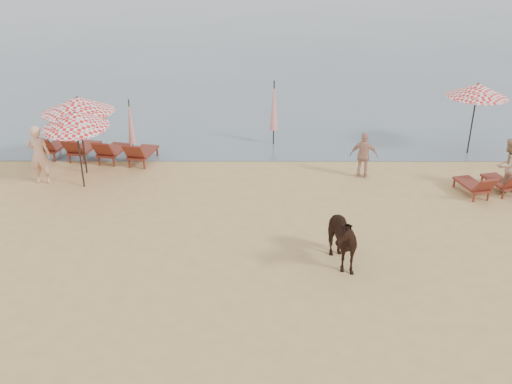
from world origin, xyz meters
TOP-DOWN VIEW (x-y plane):
  - ground at (0.00, 0.00)m, footprint 120.00×120.00m
  - lounger_cluster_left at (-5.75, 10.08)m, footprint 4.34×2.51m
  - lounger_cluster_right at (7.78, 7.31)m, footprint 2.88×2.09m
  - umbrella_open_left_a at (-5.82, 8.95)m, footprint 2.36×2.36m
  - umbrella_open_left_b at (-5.59, 7.81)m, footprint 2.04×2.08m
  - umbrella_open_right at (7.86, 10.86)m, footprint 2.18×2.18m
  - umbrella_closed_left at (-4.50, 10.47)m, footprint 0.26×0.26m
  - umbrella_closed_right at (0.66, 11.78)m, footprint 0.31×0.31m
  - cow at (1.98, 3.12)m, footprint 1.24×1.91m
  - beachgoer_left at (-7.01, 8.12)m, footprint 0.72×0.48m
  - beachgoer_right_a at (7.84, 7.46)m, footprint 1.09×1.01m
  - beachgoer_right_b at (3.57, 8.60)m, footprint 0.98×0.59m

SIDE VIEW (x-z plane):
  - ground at x=0.00m, z-range 0.00..0.00m
  - lounger_cluster_right at x=7.78m, z-range 0.11..0.68m
  - lounger_cluster_left at x=-5.75m, z-range 0.13..0.77m
  - cow at x=1.98m, z-range 0.00..1.49m
  - beachgoer_right_b at x=3.57m, z-range 0.00..1.57m
  - beachgoer_right_a at x=7.84m, z-range 0.00..1.78m
  - beachgoer_left at x=-7.01m, z-range 0.00..1.97m
  - umbrella_closed_left at x=-4.50m, z-range 0.25..2.41m
  - umbrella_closed_right at x=0.66m, z-range 0.29..2.80m
  - umbrella_open_left_b at x=-5.59m, z-range 0.95..3.55m
  - umbrella_open_right at x=7.86m, z-range 1.07..3.73m
  - umbrella_open_left_a at x=-5.82m, z-range 1.07..3.75m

